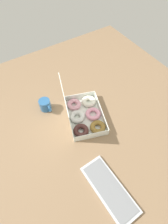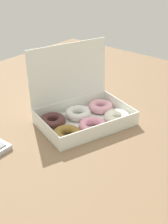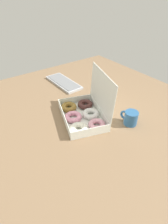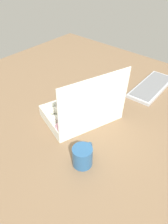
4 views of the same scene
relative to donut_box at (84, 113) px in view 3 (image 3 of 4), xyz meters
The scene contains 4 objects.
ground_plane 5.80cm from the donut_box, 62.80° to the right, with size 180.00×180.00×2.00cm, color #85684A.
donut_box is the anchor object (origin of this frame).
keyboard 51.21cm from the donut_box, 164.19° to the left, with size 37.91×15.93×2.20cm.
coffee_mug 29.19cm from the donut_box, 42.29° to the left, with size 11.71×8.23×8.72cm.
Camera 3 is at (71.03, -49.39, 70.64)cm, focal length 28.00 mm.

